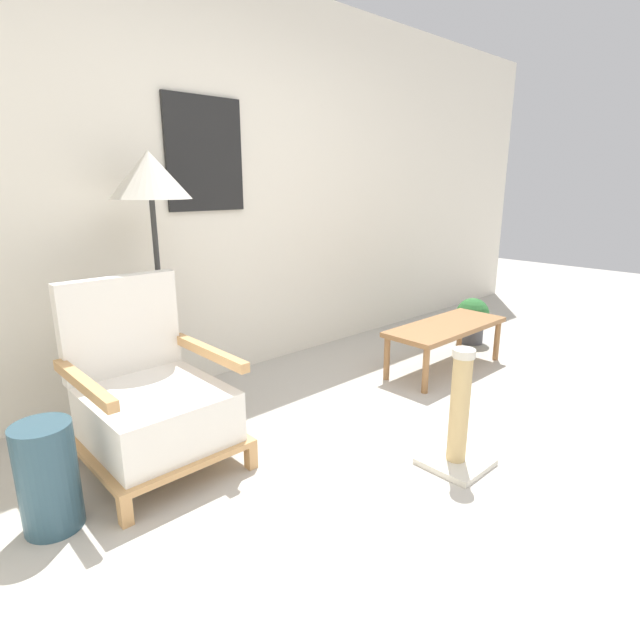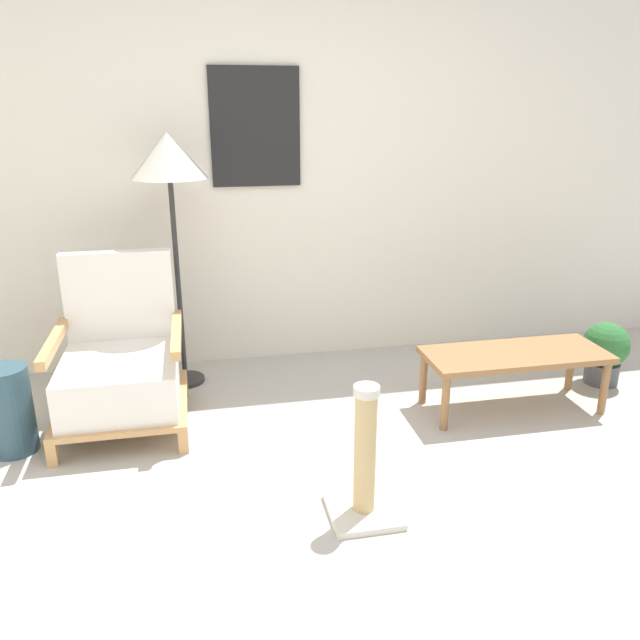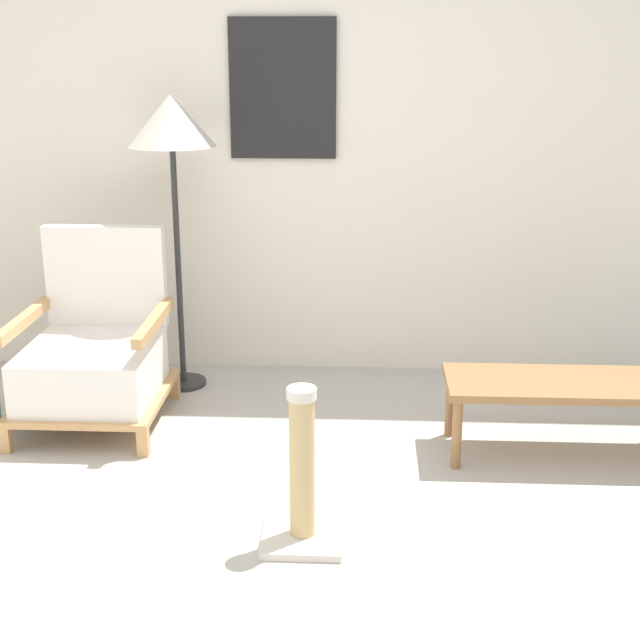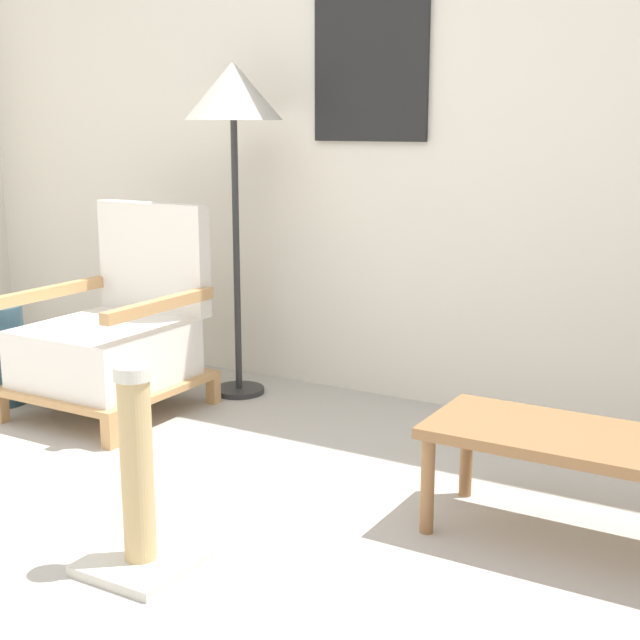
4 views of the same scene
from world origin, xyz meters
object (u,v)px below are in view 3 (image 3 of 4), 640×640
at_px(floor_lamp, 172,131).
at_px(scratching_post, 302,487).
at_px(coffee_table, 564,389).
at_px(armchair, 95,356).

height_order(floor_lamp, scratching_post, floor_lamp).
relative_size(floor_lamp, scratching_post, 2.52).
distance_m(coffee_table, scratching_post, 1.37).
xyz_separation_m(armchair, floor_lamp, (0.32, 0.49, 1.02)).
bearing_deg(coffee_table, armchair, 173.05).
height_order(floor_lamp, coffee_table, floor_lamp).
height_order(armchair, scratching_post, armchair).
height_order(armchair, coffee_table, armchair).
xyz_separation_m(floor_lamp, scratching_post, (0.76, -1.56, -1.14)).
xyz_separation_m(floor_lamp, coffee_table, (1.87, -0.76, -1.05)).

